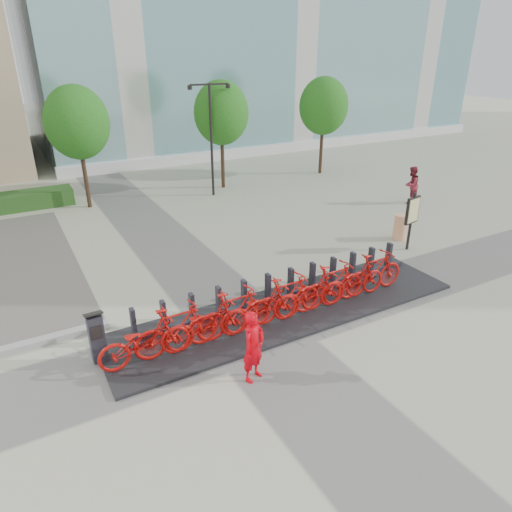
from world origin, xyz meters
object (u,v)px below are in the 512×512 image
bike_0 (145,341)px  construction_barrel (400,227)px  map_sign (412,213)px  worker_red (254,346)px  pedestrian (411,185)px  kiosk (97,337)px

bike_0 → construction_barrel: size_ratio=2.20×
map_sign → worker_red: bearing=-168.3°
worker_red → pedestrian: (11.99, 7.16, 0.03)m
worker_red → construction_barrel: bearing=2.0°
pedestrian → construction_barrel: size_ratio=1.80×
bike_0 → worker_red: (1.81, -1.54, 0.18)m
kiosk → construction_barrel: (11.07, 2.10, -0.22)m
map_sign → construction_barrel: bearing=50.4°
pedestrian → kiosk: bearing=-1.5°
construction_barrel → map_sign: (-0.45, -0.84, 0.87)m
worker_red → pedestrian: 13.97m
pedestrian → construction_barrel: pedestrian is taller
worker_red → construction_barrel: worker_red is taller
construction_barrel → worker_red: bearing=-153.5°
kiosk → bike_0: bearing=-33.2°
worker_red → construction_barrel: size_ratio=1.73×
pedestrian → map_sign: bearing=22.6°
bike_0 → construction_barrel: bearing=-75.4°
construction_barrel → kiosk: bearing=-169.3°
worker_red → map_sign: bearing=-1.6°
bike_0 → kiosk: 1.04m
bike_0 → map_sign: (9.74, 1.81, 0.72)m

